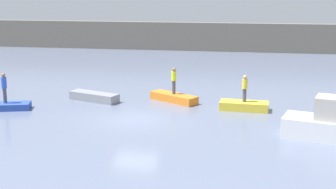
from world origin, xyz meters
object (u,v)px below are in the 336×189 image
Objects in this scene: person_hiviz_shirt at (174,79)px; person_blue_shirt at (4,86)px; rowboat_blue at (6,106)px; person_yellow_shirt at (245,87)px; rowboat_orange at (174,98)px; rowboat_yellow at (244,106)px; rowboat_grey at (94,97)px.

person_hiviz_shirt is 10.40m from person_blue_shirt.
rowboat_blue is 14.46m from person_yellow_shirt.
rowboat_yellow reaches higher than rowboat_orange.
person_blue_shirt reaches higher than rowboat_blue.
rowboat_orange is 2.08× the size of person_yellow_shirt.
rowboat_yellow reaches higher than rowboat_blue.
rowboat_orange is at bearing 5.06° from rowboat_blue.
person_blue_shirt is (-14.22, -2.35, 1.17)m from rowboat_yellow.
person_blue_shirt is (-4.57, -3.05, 1.16)m from rowboat_grey.
person_hiviz_shirt is 0.93× the size of person_blue_shirt.
rowboat_blue is at bearing -126.37° from rowboat_orange.
person_hiviz_shirt is (9.70, 3.75, 1.26)m from rowboat_blue.
person_blue_shirt is (-9.70, -3.75, -0.03)m from person_hiviz_shirt.
rowboat_orange is (5.14, 0.70, -0.02)m from rowboat_grey.
person_blue_shirt reaches higher than person_yellow_shirt.
rowboat_blue is 0.84× the size of rowboat_grey.
person_yellow_shirt reaches higher than rowboat_blue.
rowboat_blue is at bearing -167.34° from rowboat_yellow.
rowboat_orange is at bearing 180.00° from person_hiviz_shirt.
rowboat_blue is 5.49m from rowboat_grey.
rowboat_blue is 1.78× the size of person_yellow_shirt.
person_blue_shirt reaches higher than rowboat_grey.
person_yellow_shirt is at bearing -17.23° from person_hiviz_shirt.
person_hiviz_shirt reaches higher than person_yellow_shirt.
person_yellow_shirt is at bearing 16.01° from rowboat_grey.
person_blue_shirt is (-9.70, -3.75, 1.18)m from rowboat_orange.
person_yellow_shirt is (9.65, -0.70, 1.16)m from rowboat_grey.
rowboat_grey reaches higher than rowboat_blue.
rowboat_grey is at bearing 17.67° from rowboat_blue.
rowboat_grey reaches higher than rowboat_orange.
rowboat_orange is 4.87m from person_yellow_shirt.
person_hiviz_shirt reaches higher than rowboat_blue.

